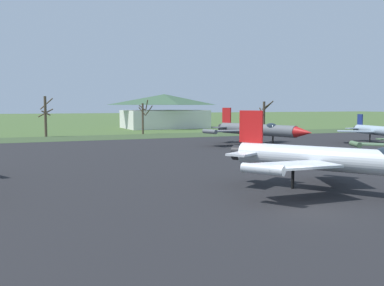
{
  "coord_description": "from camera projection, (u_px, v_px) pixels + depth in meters",
  "views": [
    {
      "loc": [
        -14.56,
        -18.76,
        5.67
      ],
      "look_at": [
        2.52,
        21.24,
        1.86
      ],
      "focal_mm": 40.18,
      "sensor_mm": 36.0,
      "label": 1
    }
  ],
  "objects": [
    {
      "name": "grass_verge_strip",
      "position": [
        100.0,
        138.0,
        75.34
      ],
      "size": [
        164.62,
        12.0,
        0.06
      ],
      "primitive_type": "cube",
      "color": "#35482A",
      "rests_on": "ground"
    },
    {
      "name": "jet_fighter_rear_right",
      "position": [
        382.0,
        131.0,
        62.54
      ],
      "size": [
        11.72,
        14.36,
        4.3
      ],
      "color": "#8EA3B2",
      "rests_on": "ground"
    },
    {
      "name": "ground_plane",
      "position": [
        302.0,
        210.0,
        23.37
      ],
      "size": [
        600.0,
        600.0,
        0.0
      ],
      "primitive_type": "plane",
      "color": "#425B2D"
    },
    {
      "name": "jet_fighter_rear_left",
      "position": [
        342.0,
        159.0,
        27.09
      ],
      "size": [
        12.51,
        14.97,
        5.32
      ],
      "color": "silver",
      "rests_on": "ground"
    },
    {
      "name": "jet_fighter_front_left",
      "position": [
        259.0,
        129.0,
        60.48
      ],
      "size": [
        14.48,
        16.66,
        5.34
      ],
      "color": "#565B60",
      "rests_on": "ground"
    },
    {
      "name": "bare_tree_far_right",
      "position": [
        144.0,
        116.0,
        84.46
      ],
      "size": [
        2.69,
        2.86,
        6.83
      ],
      "color": "brown",
      "rests_on": "ground"
    },
    {
      "name": "bare_tree_right_of_center",
      "position": [
        46.0,
        115.0,
        77.25
      ],
      "size": [
        2.71,
        2.44,
        7.34
      ],
      "color": "brown",
      "rests_on": "ground"
    },
    {
      "name": "asphalt_apron",
      "position": [
        177.0,
        165.0,
        40.8
      ],
      "size": [
        104.62,
        63.4,
        0.05
      ],
      "primitive_type": "cube",
      "color": "black",
      "rests_on": "ground"
    },
    {
      "name": "visitor_building",
      "position": [
        164.0,
        111.0,
        108.15
      ],
      "size": [
        20.77,
        14.03,
        8.52
      ],
      "color": "silver",
      "rests_on": "ground"
    },
    {
      "name": "bare_tree_backdrop_extra",
      "position": [
        264.0,
        115.0,
        90.16
      ],
      "size": [
        2.64,
        2.73,
        6.69
      ],
      "color": "#42382D",
      "rests_on": "ground"
    }
  ]
}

